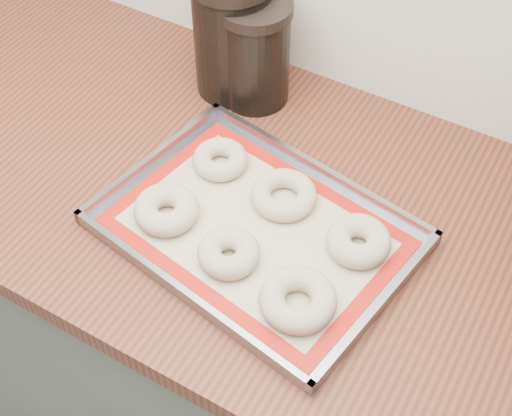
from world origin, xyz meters
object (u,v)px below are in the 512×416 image
Objects in this scene: bagel_front_left at (166,209)px; bagel_front_mid at (229,253)px; bagel_back_mid at (284,195)px; bagel_back_right at (358,241)px; canister_left at (233,33)px; canister_mid at (255,52)px; bagel_front_right at (298,300)px; bagel_back_left at (220,159)px; baking_tray at (256,230)px.

bagel_front_left is 0.13m from bagel_front_mid.
bagel_back_mid is 1.07× the size of bagel_back_right.
bagel_back_mid is (0.02, 0.14, -0.00)m from bagel_front_mid.
canister_mid is at bearing -6.69° from canister_left.
bagel_front_mid reaches higher than bagel_back_mid.
bagel_front_left reaches higher than bagel_front_mid.
canister_mid reaches higher than bagel_back_right.
canister_mid is (-0.28, 0.37, 0.08)m from bagel_front_right.
bagel_front_right is 0.14m from bagel_back_right.
bagel_front_mid is at bearing -10.25° from bagel_front_left.
baking_tray is at bearing -36.94° from bagel_back_left.
bagel_front_left is (-0.13, -0.05, 0.02)m from baking_tray.
bagel_front_mid is 0.40× the size of canister_left.
canister_mid reaches higher than bagel_front_mid.
bagel_back_right is at bearing 18.11° from bagel_front_left.
baking_tray is 2.58× the size of canister_mid.
bagel_front_mid is (-0.01, -0.07, 0.02)m from baking_tray.
bagel_back_mid is 0.28m from canister_mid.
baking_tray is 0.34m from canister_mid.
canister_left reaches higher than bagel_front_left.
bagel_front_left reaches higher than bagel_back_mid.
baking_tray is 5.54× the size of bagel_back_left.
bagel_back_left is 0.94× the size of bagel_back_right.
bagel_front_right is 0.48× the size of canister_left.
baking_tray is 0.14m from bagel_front_left.
bagel_front_right is 1.13× the size of bagel_back_right.
bagel_back_right is at bearing 36.46° from bagel_front_mid.
bagel_back_right is (0.28, 0.09, -0.00)m from bagel_front_left.
baking_tray is 4.83× the size of bagel_back_mid.
baking_tray is 5.19× the size of bagel_back_right.
bagel_back_left is 0.87× the size of bagel_back_mid.
canister_left reaches higher than bagel_front_right.
baking_tray is at bearing -59.71° from canister_mid.
baking_tray is 0.07m from bagel_front_mid.
bagel_front_left is 0.30m from bagel_back_right.
bagel_front_left reaches higher than baking_tray.
bagel_front_right is at bearing -52.56° from canister_mid.
bagel_back_left is at bearing 125.60° from bagel_front_mid.
bagel_front_right is at bearing -36.85° from baking_tray.
canister_mid is (-0.16, 0.35, 0.08)m from bagel_front_mid.
bagel_back_right reaches higher than bagel_back_left.
bagel_front_left is 1.04× the size of bagel_back_right.
bagel_front_mid is at bearing -143.54° from bagel_back_right.
bagel_front_mid is at bearing -96.01° from bagel_back_mid.
bagel_back_left is at bearing -77.39° from canister_mid.
baking_tray is 0.15m from bagel_back_left.
canister_mid is (-0.31, 0.23, 0.08)m from bagel_back_right.
bagel_back_right is 0.40m from canister_mid.
bagel_front_right is 0.20m from bagel_back_mid.
bagel_back_mid is at bearing -43.79° from canister_left.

